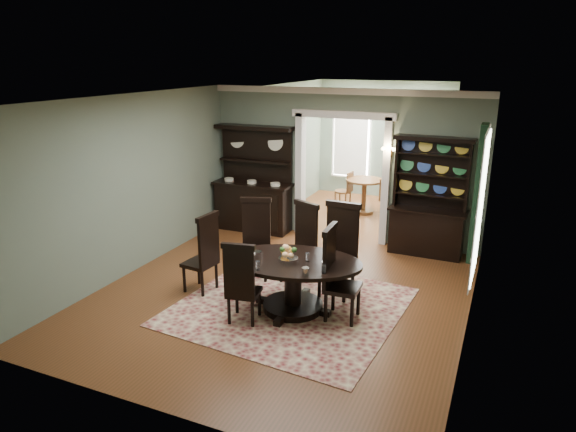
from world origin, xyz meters
name	(u,v)px	position (x,y,z in m)	size (l,w,h in m)	color
room	(281,197)	(0.00, 0.04, 1.58)	(5.51, 6.01, 3.01)	brown
parlor	(374,145)	(0.00, 5.53, 1.52)	(3.51, 3.50, 3.01)	brown
doorway_trim	(343,160)	(0.00, 3.00, 1.62)	(2.08, 0.25, 2.57)	silver
right_window	(479,201)	(2.69, 0.93, 1.60)	(0.15, 1.47, 2.12)	white
wall_sconce	(389,151)	(0.95, 2.85, 1.89)	(0.27, 0.21, 0.21)	#BD7432
rug	(290,306)	(0.28, -0.29, 0.01)	(3.12, 2.98, 0.01)	maroon
dining_table	(293,275)	(0.36, -0.35, 0.55)	(2.17, 2.13, 0.79)	black
centerpiece	(288,256)	(0.30, -0.41, 0.85)	(1.42, 0.92, 0.23)	white
chair_far_left	(256,236)	(-0.71, 0.57, 0.70)	(0.62, 0.61, 1.34)	black
chair_far_mid	(302,241)	(0.09, 0.66, 0.70)	(0.64, 0.62, 1.34)	black
chair_far_right	(340,246)	(0.79, 0.50, 0.76)	(0.56, 0.53, 1.45)	black
chair_end_left	(205,251)	(-1.14, -0.34, 0.68)	(0.50, 0.52, 1.29)	black
chair_end_right	(335,271)	(0.99, -0.33, 0.71)	(0.50, 0.52, 1.36)	black
chair_near	(241,282)	(-0.13, -1.02, 0.64)	(0.52, 0.50, 1.22)	black
sideboard	(254,194)	(-1.86, 2.74, 0.77)	(1.70, 0.64, 2.22)	black
welsh_dresser	(428,213)	(1.76, 2.76, 0.80)	(1.42, 0.54, 2.21)	black
parlor_table	(364,191)	(-0.02, 4.86, 0.53)	(0.88, 0.88, 0.81)	brown
parlor_chair_left	(346,189)	(-0.51, 4.94, 0.50)	(0.41, 0.40, 0.94)	brown
parlor_chair_right	(386,197)	(0.55, 4.61, 0.51)	(0.40, 0.40, 0.95)	brown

